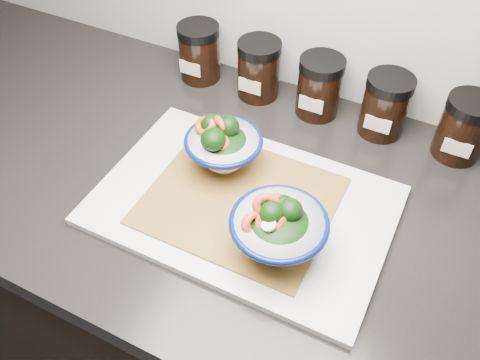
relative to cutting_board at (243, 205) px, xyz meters
The scene contains 11 objects.
cabinet 0.48m from the cutting_board, 106.66° to the left, with size 3.43×0.58×0.86m, color black.
countertop 0.05m from the cutting_board, 106.66° to the left, with size 3.50×0.60×0.04m, color black.
cutting_board is the anchor object (origin of this frame).
bamboo_mat 0.01m from the cutting_board, behind, with size 0.28×0.24×0.00m, color #A58031.
bowl_left 0.10m from the cutting_board, 138.85° to the left, with size 0.13×0.13×0.09m.
bowl_right 0.11m from the cutting_board, 35.36° to the right, with size 0.14×0.14×0.11m.
spice_jar_a 0.36m from the cutting_board, 130.16° to the left, with size 0.08×0.08×0.11m.
spice_jar_b 0.30m from the cutting_board, 110.65° to the left, with size 0.08×0.08×0.11m.
spice_jar_c 0.28m from the cutting_board, 86.38° to the left, with size 0.08×0.08×0.11m.
spice_jar_d 0.31m from the cutting_board, 63.26° to the left, with size 0.08×0.08×0.11m.
spice_jar_e 0.39m from the cutting_board, 45.44° to the left, with size 0.08×0.08×0.11m.
Camera 1 is at (0.24, 0.95, 1.51)m, focal length 38.00 mm.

